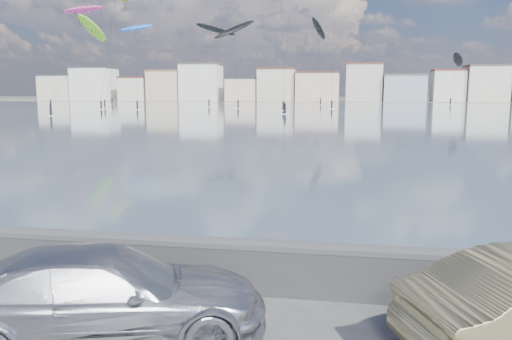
{
  "coord_description": "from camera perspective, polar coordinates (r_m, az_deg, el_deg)",
  "views": [
    {
      "loc": [
        2.74,
        -6.32,
        3.86
      ],
      "look_at": [
        1.0,
        4.0,
        2.2
      ],
      "focal_mm": 35.0,
      "sensor_mm": 36.0,
      "label": 1
    }
  ],
  "objects": [
    {
      "name": "kitesurfer_8",
      "position": [
        118.74,
        -13.59,
        15.38
      ],
      "size": [
        8.51,
        10.53,
        19.16
      ],
      "color": "blue",
      "rests_on": "ground"
    },
    {
      "name": "kitesurfer_11",
      "position": [
        139.61,
        -4.64,
        15.68
      ],
      "size": [
        11.24,
        19.07,
        22.61
      ],
      "color": "black",
      "rests_on": "ground"
    },
    {
      "name": "kitesurfer_2",
      "position": [
        96.55,
        -18.26,
        14.98
      ],
      "size": [
        3.23,
        17.63,
        17.34
      ],
      "color": "#8CD826",
      "rests_on": "ground"
    },
    {
      "name": "kitesurfer_9",
      "position": [
        125.67,
        -2.5,
        15.69
      ],
      "size": [
        10.86,
        15.13,
        21.82
      ],
      "color": "black",
      "rests_on": "ground"
    },
    {
      "name": "car_silver",
      "position": [
        8.32,
        -16.85,
        -13.52
      ],
      "size": [
        5.39,
        3.43,
        1.45
      ],
      "primitive_type": "imported",
      "rotation": [
        0.0,
        0.0,
        1.87
      ],
      "color": "#ACADB4",
      "rests_on": "ground"
    },
    {
      "name": "kitesurfer_4",
      "position": [
        165.76,
        22.08,
        11.57
      ],
      "size": [
        7.35,
        16.82,
        15.72
      ],
      "color": "black",
      "rests_on": "ground"
    },
    {
      "name": "bay_water",
      "position": [
        97.94,
        8.0,
        6.65
      ],
      "size": [
        500.0,
        177.0,
        0.0
      ],
      "primitive_type": "cube",
      "color": "#3B4858",
      "rests_on": "ground"
    },
    {
      "name": "far_shore_strip",
      "position": [
        206.38,
        8.88,
        7.82
      ],
      "size": [
        500.0,
        60.0,
        0.0
      ],
      "primitive_type": "cube",
      "color": "#4C473D",
      "rests_on": "ground"
    },
    {
      "name": "kitesurfer_10",
      "position": [
        149.0,
        7.18,
        15.64
      ],
      "size": [
        5.52,
        12.43,
        24.96
      ],
      "color": "black",
      "rests_on": "ground"
    },
    {
      "name": "seawall",
      "position": [
        9.98,
        -7.03,
        -10.23
      ],
      "size": [
        400.0,
        0.36,
        1.08
      ],
      "color": "#28282B",
      "rests_on": "ground"
    },
    {
      "name": "far_buildings",
      "position": [
        192.34,
        9.26,
        9.53
      ],
      "size": [
        240.79,
        13.26,
        14.6
      ],
      "color": "beige",
      "rests_on": "ground"
    },
    {
      "name": "kitesurfer_14",
      "position": [
        133.76,
        -14.55,
        18.27
      ],
      "size": [
        6.81,
        17.11,
        27.54
      ],
      "color": "#BF8C19",
      "rests_on": "ground"
    },
    {
      "name": "kitesurfer_12",
      "position": [
        140.38,
        -19.18,
        16.83
      ],
      "size": [
        10.79,
        14.4,
        25.93
      ],
      "color": "#E5338C",
      "rests_on": "ground"
    }
  ]
}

